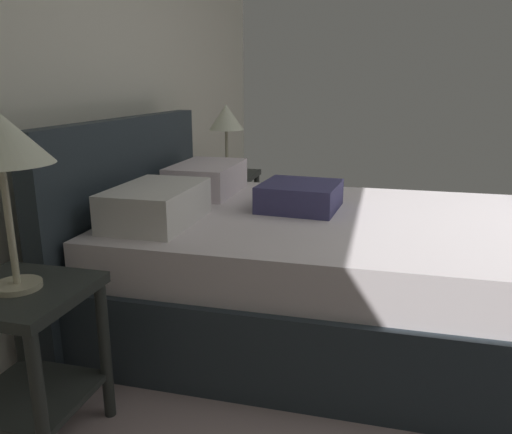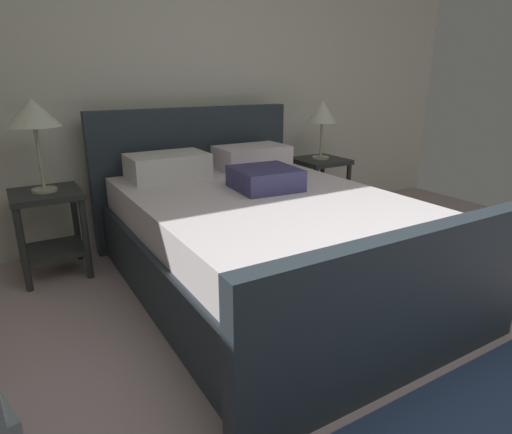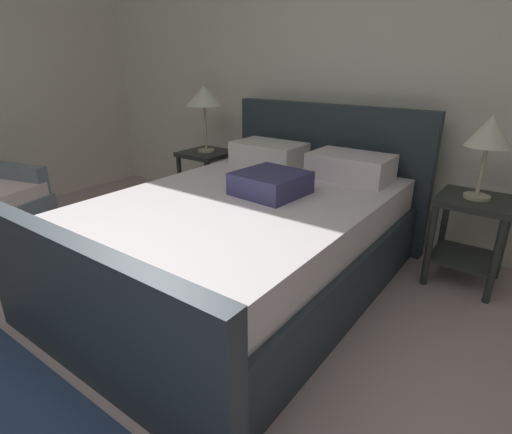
{
  "view_description": "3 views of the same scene",
  "coord_description": "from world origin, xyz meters",
  "px_view_note": "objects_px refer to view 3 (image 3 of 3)",
  "views": [
    {
      "loc": [
        -2.58,
        1.36,
        1.28
      ],
      "look_at": [
        -0.4,
        1.92,
        0.67
      ],
      "focal_mm": 34.95,
      "sensor_mm": 36.0,
      "label": 1
    },
    {
      "loc": [
        -1.49,
        -0.6,
        1.34
      ],
      "look_at": [
        -0.13,
        1.67,
        0.47
      ],
      "focal_mm": 30.62,
      "sensor_mm": 36.0,
      "label": 2
    },
    {
      "loc": [
        1.39,
        -0.27,
        1.43
      ],
      "look_at": [
        -0.08,
        1.73,
        0.46
      ],
      "focal_mm": 28.44,
      "sensor_mm": 36.0,
      "label": 3
    }
  ],
  "objects_px": {
    "table_lamp_right": "(490,134)",
    "nightstand_left": "(207,172)",
    "bed": "(249,235)",
    "nightstand_right": "(470,227)",
    "table_lamp_left": "(204,97)"
  },
  "relations": [
    {
      "from": "bed",
      "to": "table_lamp_left",
      "type": "distance_m",
      "value": 1.64
    },
    {
      "from": "table_lamp_right",
      "to": "nightstand_left",
      "type": "distance_m",
      "value": 2.41
    },
    {
      "from": "table_lamp_right",
      "to": "table_lamp_left",
      "type": "xyz_separation_m",
      "value": [
        -2.33,
        0.01,
        0.09
      ]
    },
    {
      "from": "bed",
      "to": "nightstand_right",
      "type": "distance_m",
      "value": 1.45
    },
    {
      "from": "table_lamp_right",
      "to": "table_lamp_left",
      "type": "height_order",
      "value": "table_lamp_left"
    },
    {
      "from": "nightstand_right",
      "to": "table_lamp_left",
      "type": "xyz_separation_m",
      "value": [
        -2.33,
        0.01,
        0.69
      ]
    },
    {
      "from": "table_lamp_right",
      "to": "nightstand_left",
      "type": "relative_size",
      "value": 0.87
    },
    {
      "from": "table_lamp_left",
      "to": "nightstand_right",
      "type": "bearing_deg",
      "value": -0.19
    },
    {
      "from": "nightstand_right",
      "to": "bed",
      "type": "bearing_deg",
      "value": -143.68
    },
    {
      "from": "bed",
      "to": "nightstand_right",
      "type": "relative_size",
      "value": 3.89
    },
    {
      "from": "table_lamp_right",
      "to": "table_lamp_left",
      "type": "bearing_deg",
      "value": 179.81
    },
    {
      "from": "bed",
      "to": "table_lamp_right",
      "type": "relative_size",
      "value": 4.47
    },
    {
      "from": "bed",
      "to": "nightstand_left",
      "type": "distance_m",
      "value": 1.45
    },
    {
      "from": "table_lamp_left",
      "to": "nightstand_left",
      "type": "bearing_deg",
      "value": -90.0
    },
    {
      "from": "table_lamp_right",
      "to": "table_lamp_left",
      "type": "distance_m",
      "value": 2.33
    }
  ]
}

